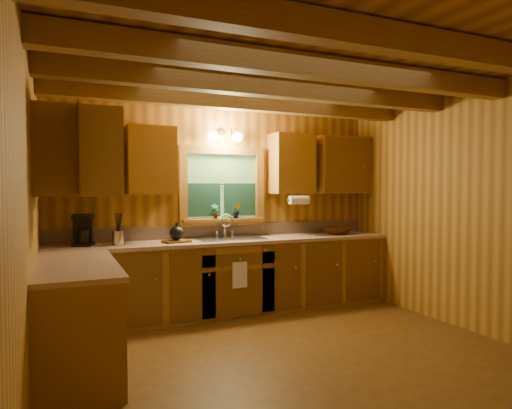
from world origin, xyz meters
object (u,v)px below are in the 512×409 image
Objects in this scene: sink at (230,243)px; cutting_board at (177,241)px; coffee_maker at (83,230)px; wicker_basket at (337,231)px.

sink is 0.68m from cutting_board.
cutting_board is (0.99, -0.16, -0.15)m from coffee_maker.
wicker_basket is at bearing -0.85° from sink.
sink is at bearing -4.93° from cutting_board.
sink is 2.23× the size of wicker_basket.
wicker_basket is (1.54, -0.02, 0.09)m from sink.
wicker_basket is at bearing 15.09° from coffee_maker.
coffee_maker is at bearing 178.00° from wicker_basket.
sink is 1.54m from wicker_basket.
cutting_board is at bearing -174.27° from sink.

